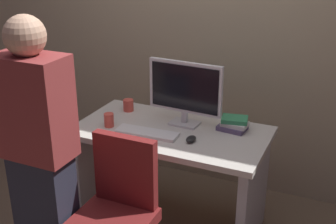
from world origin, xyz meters
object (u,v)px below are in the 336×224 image
desk (171,161)px  cup_by_monitor (128,105)px  office_chair (116,224)px  cup_near_keyboard (109,120)px  person_at_desk (40,157)px  keyboard (147,133)px  monitor (185,90)px  mouse (191,139)px  book_stack (234,124)px

desk → cup_by_monitor: size_ratio=14.91×
desk → cup_by_monitor: bearing=156.7°
office_chair → cup_by_monitor: size_ratio=10.58×
cup_near_keyboard → person_at_desk: bearing=-92.8°
keyboard → cup_by_monitor: size_ratio=4.84×
monitor → desk: bearing=-111.7°
person_at_desk → keyboard: person_at_desk is taller
cup_near_keyboard → cup_by_monitor: cup_near_keyboard is taller
mouse → person_at_desk: bearing=-132.8°
cup_near_keyboard → cup_by_monitor: 0.32m
office_chair → mouse: office_chair is taller
mouse → cup_near_keyboard: (-0.61, -0.01, 0.03)m
person_at_desk → monitor: person_at_desk is taller
person_at_desk → office_chair: bearing=16.2°
office_chair → monitor: bearing=83.5°
cup_near_keyboard → book_stack: size_ratio=0.46×
office_chair → desk: bearing=86.4°
keyboard → cup_by_monitor: cup_by_monitor is taller
person_at_desk → keyboard: size_ratio=3.81×
cup_near_keyboard → keyboard: bearing=-1.2°
person_at_desk → book_stack: person_at_desk is taller
book_stack → monitor: bearing=-171.1°
person_at_desk → monitor: 1.08m
cup_near_keyboard → monitor: bearing=28.1°
monitor → cup_near_keyboard: bearing=-151.9°
person_at_desk → monitor: bearing=61.8°
office_chair → person_at_desk: (-0.41, -0.12, 0.41)m
keyboard → cup_near_keyboard: cup_near_keyboard is taller
mouse → cup_by_monitor: (-0.63, 0.30, 0.03)m
cup_by_monitor → monitor: bearing=-7.7°
office_chair → book_stack: (0.44, 0.87, 0.37)m
office_chair → cup_by_monitor: bearing=114.1°
mouse → cup_near_keyboard: size_ratio=1.04×
mouse → keyboard: bearing=-177.0°
monitor → cup_by_monitor: (-0.49, 0.07, -0.21)m
book_stack → cup_near_keyboard: bearing=-159.5°
desk → mouse: mouse is taller
person_at_desk → monitor: (0.50, 0.94, 0.17)m
desk → cup_by_monitor: (-0.44, 0.19, 0.29)m
person_at_desk → cup_near_keyboard: size_ratio=17.12×
person_at_desk → cup_by_monitor: 1.00m
book_stack → mouse: bearing=-124.2°
cup_near_keyboard → book_stack: bearing=20.5°
desk → office_chair: (-0.04, -0.69, -0.09)m
desk → person_at_desk: size_ratio=0.81×
desk → cup_by_monitor: cup_by_monitor is taller
cup_by_monitor → keyboard: bearing=-45.1°
person_at_desk → cup_near_keyboard: person_at_desk is taller
monitor → mouse: size_ratio=5.41×
monitor → book_stack: monitor is taller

